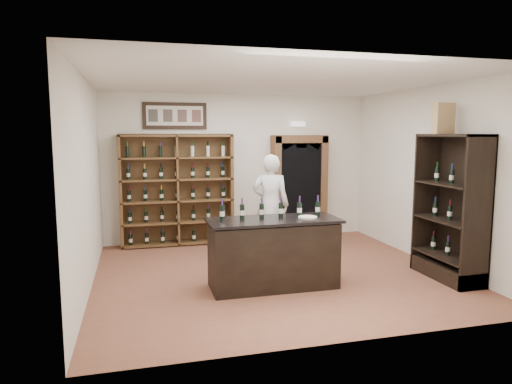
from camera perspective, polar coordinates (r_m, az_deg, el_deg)
floor at (r=7.36m, az=2.29°, el=-10.12°), size 5.50×5.50×0.00m
ceiling at (r=7.06m, az=2.42°, el=13.77°), size 5.50×5.50×0.00m
wall_back at (r=9.47m, az=-2.10°, el=3.05°), size 5.50×0.04×3.00m
wall_left at (r=6.78m, az=-20.46°, el=0.88°), size 0.04×5.00×3.00m
wall_right at (r=8.29m, az=20.85°, el=1.96°), size 0.04×5.00×3.00m
wine_shelf at (r=9.14m, az=-9.83°, el=0.28°), size 2.20×0.38×2.20m
framed_picture at (r=9.22m, az=-10.10°, el=9.36°), size 1.25×0.04×0.52m
arched_doorway at (r=9.69m, az=5.37°, el=0.98°), size 1.17×0.35×2.17m
emergency_light at (r=9.71m, az=5.27°, el=8.45°), size 0.30×0.10×0.10m
tasting_counter at (r=6.62m, az=2.17°, el=-7.68°), size 1.88×0.78×1.00m
counter_bottle_0 at (r=6.42m, az=-4.25°, el=-2.55°), size 0.07×0.07×0.30m
counter_bottle_1 at (r=6.48m, az=-1.74°, el=-2.45°), size 0.07×0.07×0.30m
counter_bottle_2 at (r=6.55m, az=0.71°, el=-2.34°), size 0.07×0.07×0.30m
counter_bottle_3 at (r=6.63m, az=3.12°, el=-2.23°), size 0.07×0.07×0.30m
counter_bottle_4 at (r=6.72m, az=5.46°, el=-2.12°), size 0.07×0.07×0.30m
counter_bottle_5 at (r=6.82m, az=7.73°, el=-2.01°), size 0.07×0.07×0.30m
side_cabinet at (r=7.55m, az=23.17°, el=-4.37°), size 0.48×1.20×2.20m
shopkeeper at (r=8.29m, az=1.84°, el=-1.60°), size 0.79×0.67×1.84m
plate at (r=6.61m, az=6.48°, el=-3.15°), size 0.27×0.27×0.02m
wine_crate at (r=7.53m, az=22.39°, el=8.50°), size 0.34×0.16×0.46m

